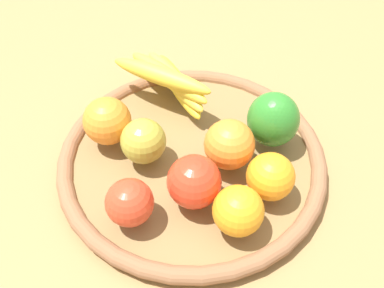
# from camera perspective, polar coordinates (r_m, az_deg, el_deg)

# --- Properties ---
(ground_plane) EXTENTS (2.40, 2.40, 0.00)m
(ground_plane) POSITION_cam_1_polar(r_m,az_deg,el_deg) (0.73, 0.00, -2.81)
(ground_plane) COLOR #987546
(ground_plane) RESTS_ON ground
(basket) EXTENTS (0.44, 0.44, 0.03)m
(basket) POSITION_cam_1_polar(r_m,az_deg,el_deg) (0.71, 0.00, -2.00)
(basket) COLOR olive
(basket) RESTS_ON ground_plane
(orange_1) EXTENTS (0.07, 0.07, 0.07)m
(orange_1) POSITION_cam_1_polar(r_m,az_deg,el_deg) (0.63, 10.29, -4.25)
(orange_1) COLOR orange
(orange_1) RESTS_ON basket
(orange_0) EXTENTS (0.10, 0.10, 0.08)m
(orange_0) POSITION_cam_1_polar(r_m,az_deg,el_deg) (0.66, 4.94, -0.07)
(orange_0) COLOR orange
(orange_0) RESTS_ON basket
(apple_0) EXTENTS (0.08, 0.08, 0.07)m
(apple_0) POSITION_cam_1_polar(r_m,az_deg,el_deg) (0.61, -8.22, -7.63)
(apple_0) COLOR red
(apple_0) RESTS_ON basket
(apple_2) EXTENTS (0.08, 0.08, 0.07)m
(apple_2) POSITION_cam_1_polar(r_m,az_deg,el_deg) (0.67, -6.43, 0.38)
(apple_2) COLOR #A7A136
(apple_2) RESTS_ON basket
(banana_bunch) EXTENTS (0.13, 0.19, 0.07)m
(banana_bunch) POSITION_cam_1_polar(r_m,az_deg,el_deg) (0.77, -2.85, 8.46)
(banana_bunch) COLOR yellow
(banana_bunch) RESTS_ON basket
(apple_1) EXTENTS (0.10, 0.10, 0.08)m
(apple_1) POSITION_cam_1_polar(r_m,az_deg,el_deg) (0.61, 0.28, -4.98)
(apple_1) COLOR red
(apple_1) RESTS_ON basket
(bell_pepper) EXTENTS (0.10, 0.11, 0.10)m
(bell_pepper) POSITION_cam_1_polar(r_m,az_deg,el_deg) (0.70, 10.64, 3.19)
(bell_pepper) COLOR #2E822A
(bell_pepper) RESTS_ON basket
(orange_2) EXTENTS (0.11, 0.11, 0.08)m
(orange_2) POSITION_cam_1_polar(r_m,az_deg,el_deg) (0.71, -11.10, 3.00)
(orange_2) COLOR orange
(orange_2) RESTS_ON basket
(orange_3) EXTENTS (0.09, 0.09, 0.07)m
(orange_3) POSITION_cam_1_polar(r_m,az_deg,el_deg) (0.59, 6.10, -8.73)
(orange_3) COLOR orange
(orange_3) RESTS_ON basket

